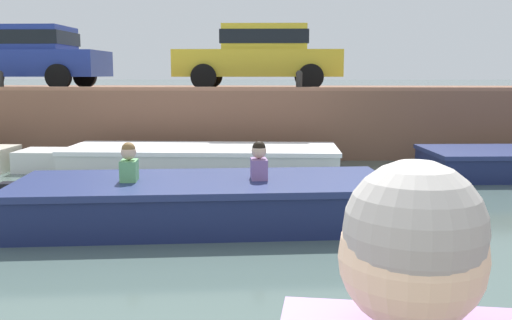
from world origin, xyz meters
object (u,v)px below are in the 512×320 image
object	(u,v)px
mooring_bollard_west	(0,80)
car_left_inner_yellow	(260,54)
car_leftmost_blue	(24,55)
boat_moored_central_white	(190,159)
mooring_bollard_mid	(299,80)
motorboat_passing	(222,201)

from	to	relation	value
mooring_bollard_west	car_left_inner_yellow	bearing A→B (deg)	14.08
car_leftmost_blue	mooring_bollard_west	world-z (taller)	car_leftmost_blue
boat_moored_central_white	car_left_inner_yellow	size ratio (longest dim) A/B	1.54
boat_moored_central_white	car_leftmost_blue	size ratio (longest dim) A/B	1.52
car_leftmost_blue	mooring_bollard_west	xyz separation A→B (m)	(0.08, -1.47, -0.61)
car_left_inner_yellow	mooring_bollard_west	bearing A→B (deg)	-165.92
mooring_bollard_west	mooring_bollard_mid	world-z (taller)	same
motorboat_passing	car_leftmost_blue	world-z (taller)	car_leftmost_blue
car_leftmost_blue	car_left_inner_yellow	size ratio (longest dim) A/B	1.01
motorboat_passing	mooring_bollard_west	bearing A→B (deg)	134.73
mooring_bollard_mid	mooring_bollard_west	bearing A→B (deg)	180.00
motorboat_passing	mooring_bollard_mid	size ratio (longest dim) A/B	12.97
boat_moored_central_white	car_left_inner_yellow	xyz separation A→B (m)	(1.25, 3.29, 2.13)
car_leftmost_blue	car_left_inner_yellow	world-z (taller)	same
motorboat_passing	mooring_bollard_mid	distance (m)	6.02
motorboat_passing	mooring_bollard_west	size ratio (longest dim) A/B	12.97
mooring_bollard_west	boat_moored_central_white	bearing A→B (deg)	-21.49
car_leftmost_blue	mooring_bollard_mid	world-z (taller)	car_leftmost_blue
car_left_inner_yellow	mooring_bollard_west	world-z (taller)	car_left_inner_yellow
car_leftmost_blue	mooring_bollard_mid	bearing A→B (deg)	-12.06
mooring_bollard_mid	car_left_inner_yellow	bearing A→B (deg)	122.20
motorboat_passing	car_left_inner_yellow	size ratio (longest dim) A/B	1.42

